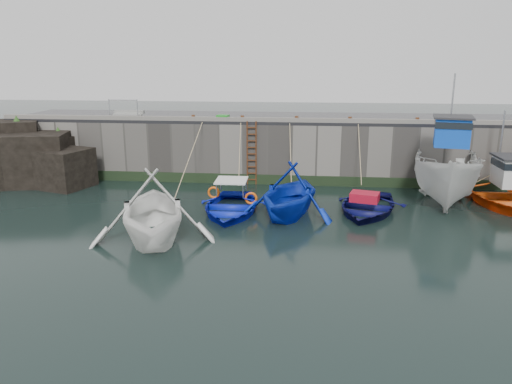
# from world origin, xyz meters

# --- Properties ---
(ground) EXTENTS (120.00, 120.00, 0.00)m
(ground) POSITION_xyz_m (0.00, 0.00, 0.00)
(ground) COLOR black
(ground) RESTS_ON ground
(quay_back) EXTENTS (30.00, 5.00, 3.00)m
(quay_back) POSITION_xyz_m (0.00, 12.50, 1.50)
(quay_back) COLOR slate
(quay_back) RESTS_ON ground
(road_back) EXTENTS (30.00, 5.00, 0.16)m
(road_back) POSITION_xyz_m (0.00, 12.50, 3.08)
(road_back) COLOR black
(road_back) RESTS_ON quay_back
(kerb_back) EXTENTS (30.00, 0.30, 0.20)m
(kerb_back) POSITION_xyz_m (0.00, 10.15, 3.26)
(kerb_back) COLOR slate
(kerb_back) RESTS_ON road_back
(algae_back) EXTENTS (30.00, 0.08, 0.50)m
(algae_back) POSITION_xyz_m (0.00, 9.96, 0.25)
(algae_back) COLOR black
(algae_back) RESTS_ON ground
(rock_outcrop) EXTENTS (5.85, 4.24, 3.41)m
(rock_outcrop) POSITION_xyz_m (-12.92, 9.11, 1.26)
(rock_outcrop) COLOR black
(rock_outcrop) RESTS_ON ground
(ladder) EXTENTS (0.51, 0.08, 3.20)m
(ladder) POSITION_xyz_m (-2.00, 9.91, 1.59)
(ladder) COLOR #3F1E0F
(ladder) RESTS_ON ground
(boat_near_white) EXTENTS (5.91, 6.40, 2.80)m
(boat_near_white) POSITION_xyz_m (-4.55, 1.65, 0.00)
(boat_near_white) COLOR white
(boat_near_white) RESTS_ON ground
(boat_near_white_rope) EXTENTS (0.04, 6.40, 3.10)m
(boat_near_white_rope) POSITION_xyz_m (-4.55, 7.07, 0.00)
(boat_near_white_rope) COLOR tan
(boat_near_white_rope) RESTS_ON ground
(boat_near_blue) EXTENTS (3.41, 4.69, 0.95)m
(boat_near_blue) POSITION_xyz_m (-2.35, 5.11, 0.00)
(boat_near_blue) COLOR #0D1EC3
(boat_near_blue) RESTS_ON ground
(boat_near_blue_rope) EXTENTS (0.04, 3.53, 3.10)m
(boat_near_blue_rope) POSITION_xyz_m (-2.35, 8.80, 0.00)
(boat_near_blue_rope) COLOR tan
(boat_near_blue_rope) RESTS_ON ground
(boat_near_blacktrim) EXTENTS (5.12, 5.58, 2.48)m
(boat_near_blacktrim) POSITION_xyz_m (0.10, 4.95, 0.00)
(boat_near_blacktrim) COLOR #0C2DC1
(boat_near_blacktrim) RESTS_ON ground
(boat_near_blacktrim_rope) EXTENTS (0.04, 3.64, 3.10)m
(boat_near_blacktrim_rope) POSITION_xyz_m (0.10, 8.73, 0.00)
(boat_near_blacktrim_rope) COLOR tan
(boat_near_blacktrim_rope) RESTS_ON ground
(boat_near_navy) EXTENTS (4.37, 5.29, 0.95)m
(boat_near_navy) POSITION_xyz_m (3.32, 5.81, 0.00)
(boat_near_navy) COLOR #0B0C47
(boat_near_navy) RESTS_ON ground
(boat_near_navy_rope) EXTENTS (0.04, 3.10, 3.10)m
(boat_near_navy_rope) POSITION_xyz_m (3.32, 9.15, 0.00)
(boat_near_navy_rope) COLOR tan
(boat_near_navy_rope) RESTS_ON ground
(boat_far_white) EXTENTS (4.29, 7.91, 5.89)m
(boat_far_white) POSITION_xyz_m (7.02, 8.04, 1.21)
(boat_far_white) COLOR silver
(boat_far_white) RESTS_ON ground
(boat_far_orange) EXTENTS (4.51, 6.28, 4.29)m
(boat_far_orange) POSITION_xyz_m (9.50, 7.63, 0.41)
(boat_far_orange) COLOR #D9460B
(boat_far_orange) RESTS_ON ground
(fish_crate) EXTENTS (0.65, 0.53, 0.28)m
(fish_crate) POSITION_xyz_m (-3.50, 10.35, 3.30)
(fish_crate) COLOR #18841C
(fish_crate) RESTS_ON road_back
(railing) EXTENTS (1.60, 1.05, 1.00)m
(railing) POSITION_xyz_m (-8.75, 11.25, 3.36)
(railing) COLOR #A5A8AD
(railing) RESTS_ON road_back
(bollard_a) EXTENTS (0.18, 0.18, 0.28)m
(bollard_a) POSITION_xyz_m (-5.00, 10.25, 3.30)
(bollard_a) COLOR #3F1E0F
(bollard_a) RESTS_ON road_back
(bollard_b) EXTENTS (0.18, 0.18, 0.28)m
(bollard_b) POSITION_xyz_m (-2.50, 10.25, 3.30)
(bollard_b) COLOR #3F1E0F
(bollard_b) RESTS_ON road_back
(bollard_c) EXTENTS (0.18, 0.18, 0.28)m
(bollard_c) POSITION_xyz_m (0.20, 10.25, 3.30)
(bollard_c) COLOR #3F1E0F
(bollard_c) RESTS_ON road_back
(bollard_d) EXTENTS (0.18, 0.18, 0.28)m
(bollard_d) POSITION_xyz_m (2.80, 10.25, 3.30)
(bollard_d) COLOR #3F1E0F
(bollard_d) RESTS_ON road_back
(bollard_e) EXTENTS (0.18, 0.18, 0.28)m
(bollard_e) POSITION_xyz_m (6.00, 10.25, 3.30)
(bollard_e) COLOR #3F1E0F
(bollard_e) RESTS_ON road_back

